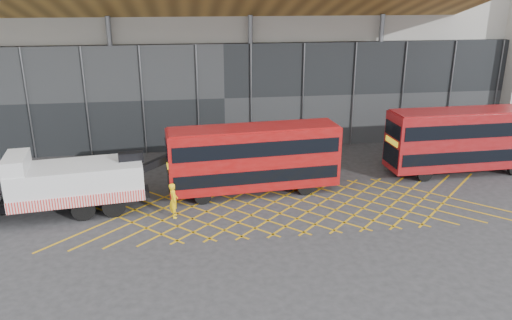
{
  "coord_description": "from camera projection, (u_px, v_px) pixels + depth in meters",
  "views": [
    {
      "loc": [
        -0.83,
        -25.5,
        11.78
      ],
      "look_at": [
        3.0,
        1.5,
        2.4
      ],
      "focal_mm": 35.0,
      "sensor_mm": 36.0,
      "label": 1
    }
  ],
  "objects": [
    {
      "name": "bus_towed",
      "position": [
        254.0,
        157.0,
        29.71
      ],
      "size": [
        10.36,
        3.22,
        4.15
      ],
      "rotation": [
        0.0,
        0.0,
        0.08
      ],
      "color": "maroon",
      "rests_on": "ground_plane"
    },
    {
      "name": "recovery_truck",
      "position": [
        37.0,
        182.0,
        26.71
      ],
      "size": [
        12.34,
        4.24,
        4.27
      ],
      "rotation": [
        0.0,
        0.0,
        0.13
      ],
      "color": "black",
      "rests_on": "ground_plane"
    },
    {
      "name": "ground_plane",
      "position": [
        207.0,
        212.0,
        27.82
      ],
      "size": [
        120.0,
        120.0,
        0.0
      ],
      "primitive_type": "plane",
      "color": "#2A2A2D"
    },
    {
      "name": "road_markings",
      "position": [
        291.0,
        207.0,
        28.45
      ],
      "size": [
        26.36,
        7.16,
        0.01
      ],
      "color": "#C69012",
      "rests_on": "ground_plane"
    },
    {
      "name": "construction_building",
      "position": [
        216.0,
        24.0,
        42.38
      ],
      "size": [
        55.0,
        23.97,
        18.0
      ],
      "color": "gray",
      "rests_on": "ground_plane"
    },
    {
      "name": "worker",
      "position": [
        174.0,
        200.0,
        26.88
      ],
      "size": [
        0.54,
        0.76,
        1.96
      ],
      "primitive_type": "imported",
      "rotation": [
        0.0,
        0.0,
        1.68
      ],
      "color": "yellow",
      "rests_on": "ground_plane"
    },
    {
      "name": "bus_second",
      "position": [
        467.0,
        138.0,
        33.04
      ],
      "size": [
        10.75,
        2.84,
        4.34
      ],
      "rotation": [
        0.0,
        0.0,
        0.03
      ],
      "color": "maroon",
      "rests_on": "ground_plane"
    }
  ]
}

